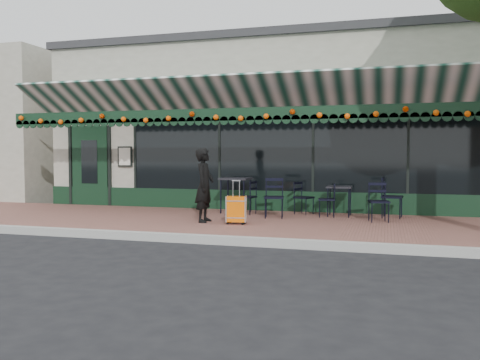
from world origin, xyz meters
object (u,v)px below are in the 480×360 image
(cafe_table_a, at_px, (339,189))
(cafe_table_b, at_px, (236,181))
(chair_b_front, at_px, (274,198))
(woman, at_px, (205,185))
(chair_a_left, at_px, (327,200))
(chair_b_right, at_px, (304,198))
(suitcase, at_px, (236,210))
(chair_b_left, at_px, (247,197))
(chair_a_right, at_px, (392,197))
(chair_a_front, at_px, (379,202))

(cafe_table_a, height_order, cafe_table_b, cafe_table_b)
(chair_b_front, bearing_deg, woman, -149.28)
(chair_a_left, bearing_deg, chair_b_right, -129.87)
(suitcase, distance_m, cafe_table_a, 2.71)
(chair_b_left, bearing_deg, woman, -6.47)
(chair_a_right, relative_size, chair_b_left, 1.15)
(woman, bearing_deg, chair_a_left, -58.60)
(chair_a_front, bearing_deg, chair_b_front, 166.68)
(cafe_table_a, bearing_deg, cafe_table_b, 179.45)
(suitcase, distance_m, chair_b_left, 1.72)
(woman, height_order, chair_a_right, woman)
(woman, bearing_deg, chair_a_front, -75.57)
(woman, bearing_deg, chair_b_right, -44.89)
(chair_a_front, bearing_deg, chair_b_right, 140.44)
(cafe_table_b, bearing_deg, chair_a_front, -12.95)
(woman, height_order, cafe_table_b, woman)
(chair_a_left, relative_size, chair_a_front, 0.93)
(suitcase, xyz_separation_m, chair_b_front, (0.52, 1.21, 0.15))
(chair_a_right, bearing_deg, woman, 121.92)
(chair_a_left, distance_m, chair_a_right, 1.44)
(suitcase, height_order, cafe_table_b, suitcase)
(woman, distance_m, cafe_table_b, 1.82)
(cafe_table_a, bearing_deg, chair_a_left, -138.48)
(cafe_table_a, xyz_separation_m, chair_a_left, (-0.26, -0.23, -0.23))
(woman, xyz_separation_m, chair_a_front, (3.50, 1.04, -0.35))
(chair_a_right, height_order, chair_b_right, chair_a_right)
(cafe_table_a, bearing_deg, chair_b_left, -174.22)
(chair_a_right, bearing_deg, chair_b_right, 92.70)
(chair_b_left, height_order, chair_b_front, chair_b_front)
(chair_b_right, relative_size, chair_b_front, 0.87)
(chair_a_front, height_order, chair_b_front, chair_b_front)
(cafe_table_b, bearing_deg, chair_b_right, 3.94)
(cafe_table_a, bearing_deg, chair_b_right, 170.64)
(chair_b_front, bearing_deg, chair_b_left, 137.14)
(cafe_table_a, xyz_separation_m, chair_b_front, (-1.37, -0.71, -0.17))
(chair_b_left, relative_size, chair_b_front, 0.89)
(chair_a_left, xyz_separation_m, chair_a_front, (1.14, -0.52, 0.03))
(chair_b_left, distance_m, chair_b_right, 1.35)
(suitcase, xyz_separation_m, cafe_table_a, (1.88, 1.92, 0.32))
(cafe_table_b, relative_size, chair_a_left, 1.09)
(cafe_table_a, bearing_deg, chair_b_front, -152.68)
(chair_a_left, relative_size, chair_b_right, 1.00)
(cafe_table_b, height_order, chair_a_right, chair_a_right)
(woman, relative_size, suitcase, 1.74)
(cafe_table_b, bearing_deg, cafe_table_a, -0.55)
(suitcase, bearing_deg, chair_a_front, 13.27)
(chair_b_front, bearing_deg, chair_a_right, 5.48)
(cafe_table_b, height_order, chair_b_front, chair_b_front)
(suitcase, relative_size, chair_b_left, 1.11)
(chair_a_left, bearing_deg, chair_b_front, -74.12)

